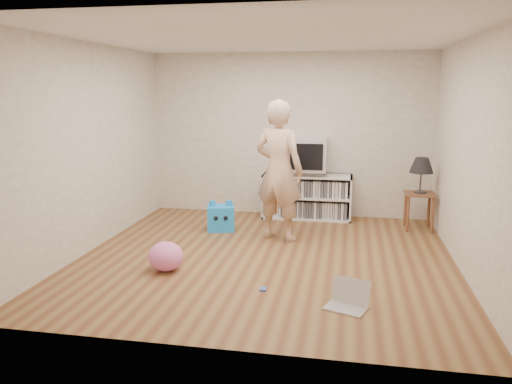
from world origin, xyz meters
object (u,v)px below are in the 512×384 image
Objects in this scene: media_unit at (307,196)px; person at (279,171)px; table_lamp at (422,166)px; plush_pink at (166,256)px; plush_blue at (221,218)px; dvd_deck at (307,173)px; crt_tv at (308,155)px; side_table at (419,202)px; laptop at (348,300)px.

media_unit is 0.74× the size of person.
table_lamp reaches higher than plush_pink.
media_unit is 1.41m from person.
plush_blue is (-0.89, 0.27, -0.76)m from person.
media_unit is at bearing 63.04° from plush_pink.
dvd_deck is 0.75× the size of crt_tv.
table_lamp is (1.67, -0.39, 0.59)m from media_unit.
person is (-0.28, -1.22, 0.21)m from dvd_deck.
dvd_deck is at bearing 62.90° from plush_pink.
media_unit is at bearing -82.89° from person.
media_unit is 3.58× the size of plush_pink.
table_lamp is 3.89m from plush_pink.
side_table is at bearing -12.52° from dvd_deck.
laptop is at bearing -16.55° from plush_pink.
person is at bearing 53.17° from plush_pink.
crt_tv is 1.54× the size of plush_pink.
dvd_deck is at bearing -90.00° from media_unit.
media_unit is 0.67m from crt_tv.
dvd_deck is 0.87× the size of table_lamp.
laptop is (-0.99, -2.91, -0.35)m from side_table.
side_table is 1.07× the size of table_lamp.
laptop is (0.96, -2.06, -0.88)m from person.
side_table is (1.67, -0.37, -0.60)m from crt_tv.
media_unit is 2.72× the size of table_lamp.
dvd_deck reaches higher than plush_blue.
table_lamp is 2.13m from person.
plush_pink is at bearing -117.10° from dvd_deck.
plush_pink is (-1.37, -2.67, -0.57)m from dvd_deck.
dvd_deck reaches higher than media_unit.
side_table is 3.82m from plush_pink.
table_lamp is 1.14× the size of laptop.
media_unit is 2.33× the size of crt_tv.
plush_blue is at bearing 83.41° from plush_pink.
laptop is (-0.99, -2.91, -0.87)m from table_lamp.
side_table is 3.09m from laptop.
person reaches higher than plush_pink.
crt_tv is at bearing 62.87° from plush_pink.
person is (-0.28, -1.22, -0.07)m from crt_tv.
plush_blue is (-2.83, -0.58, -0.75)m from table_lamp.
person is at bearing -156.33° from side_table.
person is 4.26× the size of plush_blue.
media_unit is 1.81m from table_lamp.
crt_tv is 1.26m from person.
plush_blue is at bearing 148.73° from laptop.
media_unit is at bearing 90.00° from dvd_deck.
table_lamp is (0.00, 0.00, 0.53)m from side_table.
plush_pink is at bearing -142.80° from table_lamp.
plush_blue is at bearing -168.45° from table_lamp.
table_lamp is (1.67, -0.37, 0.21)m from dvd_deck.
crt_tv is at bearing 167.59° from table_lamp.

